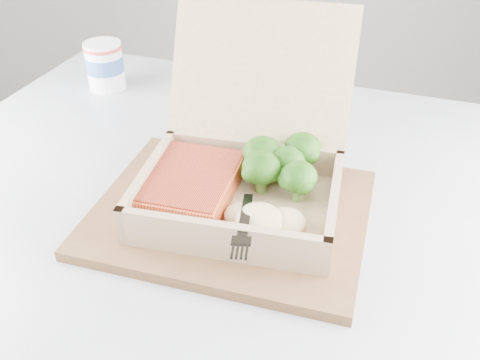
# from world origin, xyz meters

# --- Properties ---
(cafe_table) EXTENTS (1.04, 1.04, 0.76)m
(cafe_table) POSITION_xyz_m (-0.38, 0.60, 0.56)
(cafe_table) COLOR black
(cafe_table) RESTS_ON floor
(serving_tray) EXTENTS (0.35, 0.30, 0.01)m
(serving_tray) POSITION_xyz_m (-0.34, 0.62, 0.77)
(serving_tray) COLOR brown
(serving_tray) RESTS_ON cafe_table
(takeout_container) EXTENTS (0.25, 0.28, 0.20)m
(takeout_container) POSITION_xyz_m (-0.33, 0.66, 0.83)
(takeout_container) COLOR tan
(takeout_container) RESTS_ON serving_tray
(salmon_fillet) EXTENTS (0.12, 0.15, 0.03)m
(salmon_fillet) POSITION_xyz_m (-0.39, 0.63, 0.80)
(salmon_fillet) COLOR orange
(salmon_fillet) RESTS_ON takeout_container
(broccoli_pile) EXTENTS (0.12, 0.12, 0.04)m
(broccoli_pile) POSITION_xyz_m (-0.28, 0.67, 0.81)
(broccoli_pile) COLOR #347219
(broccoli_pile) RESTS_ON takeout_container
(mashed_potatoes) EXTENTS (0.09, 0.08, 0.03)m
(mashed_potatoes) POSITION_xyz_m (-0.30, 0.57, 0.80)
(mashed_potatoes) COLOR beige
(mashed_potatoes) RESTS_ON takeout_container
(plastic_fork) EXTENTS (0.02, 0.14, 0.02)m
(plastic_fork) POSITION_xyz_m (-0.32, 0.59, 0.81)
(plastic_fork) COLOR black
(plastic_fork) RESTS_ON mashed_potatoes
(paper_cup) EXTENTS (0.07, 0.07, 0.08)m
(paper_cup) POSITION_xyz_m (-0.62, 0.95, 0.81)
(paper_cup) COLOR white
(paper_cup) RESTS_ON cafe_table
(receipt) EXTENTS (0.15, 0.17, 0.00)m
(receipt) POSITION_xyz_m (-0.33, 0.78, 0.76)
(receipt) COLOR white
(receipt) RESTS_ON cafe_table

